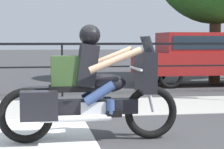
# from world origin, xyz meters

# --- Properties ---
(ground_plane) EXTENTS (120.00, 120.00, 0.00)m
(ground_plane) POSITION_xyz_m (0.00, 0.00, 0.00)
(ground_plane) COLOR #38383A
(sidewalk_band) EXTENTS (44.00, 2.40, 0.01)m
(sidewalk_band) POSITION_xyz_m (0.00, 3.40, 0.01)
(sidewalk_band) COLOR #A8A59E
(sidewalk_band) RESTS_ON ground
(fence_railing) EXTENTS (36.00, 0.05, 1.33)m
(fence_railing) POSITION_xyz_m (0.00, 5.24, 1.04)
(fence_railing) COLOR black
(fence_railing) RESTS_ON ground
(motorcycle) EXTENTS (2.49, 0.76, 1.60)m
(motorcycle) POSITION_xyz_m (0.10, 0.36, 0.71)
(motorcycle) COLOR black
(motorcycle) RESTS_ON ground
(parked_car) EXTENTS (4.30, 1.75, 1.62)m
(parked_car) POSITION_xyz_m (4.40, 7.29, 0.93)
(parked_car) COLOR maroon
(parked_car) RESTS_ON ground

